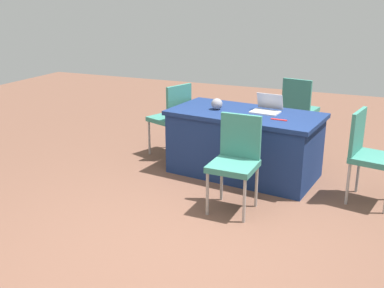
% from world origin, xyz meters
% --- Properties ---
extents(ground_plane, '(14.40, 14.40, 0.00)m').
position_xyz_m(ground_plane, '(0.00, 0.00, 0.00)').
color(ground_plane, brown).
extents(table_foreground, '(1.85, 1.09, 0.77)m').
position_xyz_m(table_foreground, '(0.09, -1.84, 0.39)').
color(table_foreground, navy).
rests_on(table_foreground, ground).
extents(chair_near_front, '(0.52, 0.52, 0.96)m').
position_xyz_m(chair_near_front, '(-1.30, -1.61, 0.56)').
color(chair_near_front, '#9E9993').
rests_on(chair_near_front, ground).
extents(chair_tucked_right, '(0.57, 0.57, 0.98)m').
position_xyz_m(chair_tucked_right, '(1.17, -2.11, 0.57)').
color(chair_tucked_right, '#9E9993').
rests_on(chair_tucked_right, ground).
extents(chair_aisle, '(0.45, 0.45, 0.96)m').
position_xyz_m(chair_aisle, '(-0.10, -0.91, 0.55)').
color(chair_aisle, '#9E9993').
rests_on(chair_aisle, ground).
extents(chair_back_row, '(0.51, 0.51, 0.96)m').
position_xyz_m(chair_back_row, '(-0.26, -3.35, 0.55)').
color(chair_back_row, '#9E9993').
rests_on(chair_back_row, ground).
extents(laptop_silver, '(0.35, 0.33, 0.21)m').
position_xyz_m(laptop_silver, '(-0.13, -1.95, 0.81)').
color(laptop_silver, silver).
rests_on(laptop_silver, table_foreground).
extents(yarn_ball, '(0.13, 0.13, 0.13)m').
position_xyz_m(yarn_ball, '(0.45, -1.83, 0.84)').
color(yarn_ball, gray).
rests_on(yarn_ball, table_foreground).
extents(scissors_red, '(0.18, 0.05, 0.01)m').
position_xyz_m(scissors_red, '(-0.35, -1.65, 0.78)').
color(scissors_red, red).
rests_on(scissors_red, table_foreground).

